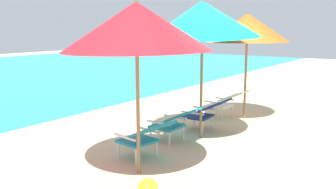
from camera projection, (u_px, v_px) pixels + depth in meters
name	position (u px, v px, depth m)	size (l,w,h in m)	color
ground_plane	(61.00, 110.00, 9.11)	(40.00, 40.00, 0.00)	#CCB78E
lounge_chair_far_left	(145.00, 135.00, 5.57)	(0.65, 0.94, 0.68)	teal
lounge_chair_near_left	(175.00, 121.00, 6.45)	(0.55, 0.88, 0.68)	teal
lounge_chair_near_right	(206.00, 111.00, 7.20)	(0.58, 0.90, 0.68)	navy
lounge_chair_far_right	(226.00, 101.00, 8.17)	(0.60, 0.91, 0.68)	silver
beach_umbrella_left	(137.00, 27.00, 4.80)	(2.38, 2.38, 2.41)	olive
beach_umbrella_center	(202.00, 20.00, 6.43)	(2.63, 2.61, 2.57)	olive
beach_umbrella_right	(247.00, 28.00, 7.89)	(2.03, 2.03, 2.37)	olive
beach_ball	(148.00, 189.00, 4.34)	(0.26, 0.26, 0.26)	yellow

